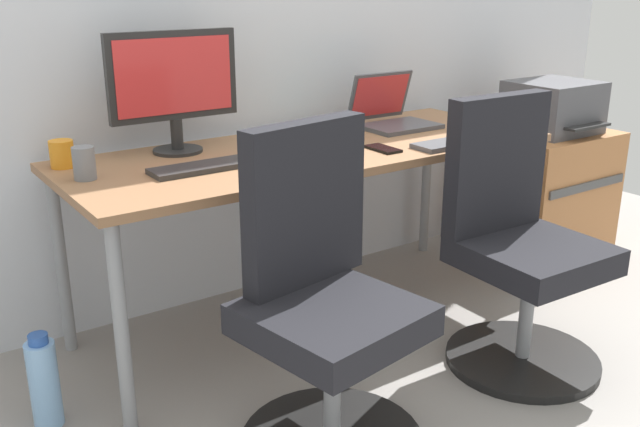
# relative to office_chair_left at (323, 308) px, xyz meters

# --- Properties ---
(ground_plane) EXTENTS (5.28, 5.28, 0.00)m
(ground_plane) POSITION_rel_office_chair_left_xyz_m (0.41, 0.66, -0.42)
(ground_plane) COLOR gray
(desk) EXTENTS (1.86, 0.71, 0.71)m
(desk) POSITION_rel_office_chair_left_xyz_m (0.41, 0.66, 0.23)
(desk) COLOR #996B47
(desk) RESTS_ON ground
(office_chair_left) EXTENTS (0.54, 0.54, 0.94)m
(office_chair_left) POSITION_rel_office_chair_left_xyz_m (0.00, 0.00, 0.00)
(office_chair_left) COLOR black
(office_chair_left) RESTS_ON ground
(office_chair_right) EXTENTS (0.54, 0.54, 0.94)m
(office_chair_right) POSITION_rel_office_chair_left_xyz_m (0.83, 0.00, 0.00)
(office_chair_right) COLOR black
(office_chair_right) RESTS_ON ground
(side_cabinet) EXTENTS (0.60, 0.47, 0.61)m
(side_cabinet) POSITION_rel_office_chair_left_xyz_m (1.76, 0.62, -0.12)
(side_cabinet) COLOR #B77542
(side_cabinet) RESTS_ON ground
(printer) EXTENTS (0.38, 0.40, 0.24)m
(printer) POSITION_rel_office_chair_left_xyz_m (1.76, 0.62, 0.31)
(printer) COLOR #515156
(printer) RESTS_ON side_cabinet
(water_bottle_on_floor) EXTENTS (0.09, 0.09, 0.31)m
(water_bottle_on_floor) POSITION_rel_office_chair_left_xyz_m (-0.67, 0.53, -0.28)
(water_bottle_on_floor) COLOR #8CBFF2
(water_bottle_on_floor) RESTS_ON ground
(desktop_monitor) EXTENTS (0.48, 0.18, 0.43)m
(desktop_monitor) POSITION_rel_office_chair_left_xyz_m (-0.04, 0.87, 0.54)
(desktop_monitor) COLOR #262626
(desktop_monitor) RESTS_ON desk
(open_laptop) EXTENTS (0.31, 0.28, 0.22)m
(open_laptop) POSITION_rel_office_chair_left_xyz_m (0.90, 0.79, 0.34)
(open_laptop) COLOR #4C4C51
(open_laptop) RESTS_ON desk
(keyboard_by_monitor) EXTENTS (0.34, 0.12, 0.02)m
(keyboard_by_monitor) POSITION_rel_office_chair_left_xyz_m (-0.08, 0.59, 0.30)
(keyboard_by_monitor) COLOR #2D2D2D
(keyboard_by_monitor) RESTS_ON desk
(keyboard_by_laptop) EXTENTS (0.34, 0.12, 0.02)m
(keyboard_by_laptop) POSITION_rel_office_chair_left_xyz_m (0.87, 0.38, 0.30)
(keyboard_by_laptop) COLOR #515156
(keyboard_by_laptop) RESTS_ON desk
(mouse_by_monitor) EXTENTS (0.06, 0.10, 0.03)m
(mouse_by_monitor) POSITION_rel_office_chair_left_xyz_m (0.35, 0.66, 0.30)
(mouse_by_monitor) COLOR #515156
(mouse_by_monitor) RESTS_ON desk
(mouse_by_laptop) EXTENTS (0.06, 0.10, 0.03)m
(mouse_by_laptop) POSITION_rel_office_chair_left_xyz_m (0.56, 0.69, 0.30)
(mouse_by_laptop) COLOR #2D2D2D
(mouse_by_laptop) RESTS_ON desk
(coffee_mug) EXTENTS (0.08, 0.08, 0.09)m
(coffee_mug) POSITION_rel_office_chair_left_xyz_m (-0.44, 0.89, 0.33)
(coffee_mug) COLOR orange
(coffee_mug) RESTS_ON desk
(pen_cup) EXTENTS (0.07, 0.07, 0.10)m
(pen_cup) POSITION_rel_office_chair_left_xyz_m (-0.43, 0.70, 0.34)
(pen_cup) COLOR slate
(pen_cup) RESTS_ON desk
(phone_near_monitor) EXTENTS (0.07, 0.14, 0.01)m
(phone_near_monitor) POSITION_rel_office_chair_left_xyz_m (0.21, 0.40, 0.29)
(phone_near_monitor) COLOR black
(phone_near_monitor) RESTS_ON desk
(phone_near_laptop) EXTENTS (0.07, 0.14, 0.01)m
(phone_near_laptop) POSITION_rel_office_chair_left_xyz_m (0.60, 0.47, 0.29)
(phone_near_laptop) COLOR black
(phone_near_laptop) RESTS_ON desk
(notebook) EXTENTS (0.21, 0.15, 0.03)m
(notebook) POSITION_rel_office_chair_left_xyz_m (0.59, 0.83, 0.30)
(notebook) COLOR teal
(notebook) RESTS_ON desk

